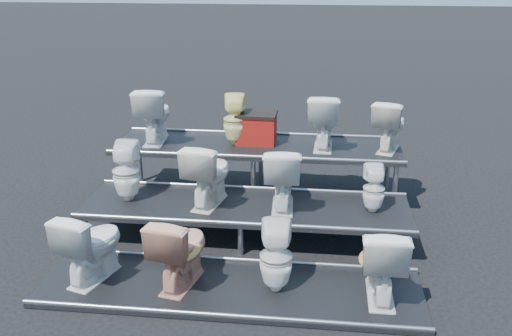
# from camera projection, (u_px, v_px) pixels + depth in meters

# --- Properties ---
(ground) EXTENTS (80.00, 80.00, 0.00)m
(ground) POSITION_uv_depth(u_px,v_px,m) (246.00, 237.00, 7.52)
(ground) COLOR black
(ground) RESTS_ON ground
(tier_front) EXTENTS (4.20, 1.20, 0.06)m
(tier_front) POSITION_uv_depth(u_px,v_px,m) (230.00, 288.00, 6.29)
(tier_front) COLOR black
(tier_front) RESTS_ON ground
(tier_mid) EXTENTS (4.20, 1.20, 0.46)m
(tier_mid) POSITION_uv_depth(u_px,v_px,m) (246.00, 221.00, 7.44)
(tier_mid) COLOR black
(tier_mid) RESTS_ON ground
(tier_back) EXTENTS (4.20, 1.20, 0.86)m
(tier_back) POSITION_uv_depth(u_px,v_px,m) (257.00, 172.00, 8.58)
(tier_back) COLOR black
(tier_back) RESTS_ON ground
(toilet_0) EXTENTS (0.68, 0.92, 0.84)m
(toilet_0) POSITION_uv_depth(u_px,v_px,m) (91.00, 244.00, 6.31)
(toilet_0) COLOR white
(toilet_0) RESTS_ON tier_front
(toilet_1) EXTENTS (0.63, 0.90, 0.84)m
(toilet_1) POSITION_uv_depth(u_px,v_px,m) (180.00, 249.00, 6.20)
(toilet_1) COLOR tan
(toilet_1) RESTS_ON tier_front
(toilet_2) EXTENTS (0.38, 0.39, 0.79)m
(toilet_2) POSITION_uv_depth(u_px,v_px,m) (276.00, 257.00, 6.09)
(toilet_2) COLOR white
(toilet_2) RESTS_ON tier_front
(toilet_3) EXTENTS (0.48, 0.84, 0.86)m
(toilet_3) POSITION_uv_depth(u_px,v_px,m) (382.00, 260.00, 5.96)
(toilet_3) COLOR white
(toilet_3) RESTS_ON tier_front
(toilet_4) EXTENTS (0.38, 0.39, 0.79)m
(toilet_4) POSITION_uv_depth(u_px,v_px,m) (126.00, 172.00, 7.39)
(toilet_4) COLOR white
(toilet_4) RESTS_ON tier_mid
(toilet_5) EXTENTS (0.62, 0.90, 0.84)m
(toilet_5) POSITION_uv_depth(u_px,v_px,m) (208.00, 173.00, 7.26)
(toilet_5) COLOR white
(toilet_5) RESTS_ON tier_mid
(toilet_6) EXTENTS (0.50, 0.83, 0.83)m
(toilet_6) POSITION_uv_depth(u_px,v_px,m) (282.00, 177.00, 7.16)
(toilet_6) COLOR white
(toilet_6) RESTS_ON tier_mid
(toilet_7) EXTENTS (0.29, 0.30, 0.61)m
(toilet_7) POSITION_uv_depth(u_px,v_px,m) (374.00, 189.00, 7.08)
(toilet_7) COLOR white
(toilet_7) RESTS_ON tier_mid
(toilet_8) EXTENTS (0.52, 0.85, 0.84)m
(toilet_8) POSITION_uv_depth(u_px,v_px,m) (154.00, 114.00, 8.45)
(toilet_8) COLOR white
(toilet_8) RESTS_ON tier_back
(toilet_9) EXTENTS (0.37, 0.38, 0.74)m
(toilet_9) POSITION_uv_depth(u_px,v_px,m) (235.00, 120.00, 8.34)
(toilet_9) COLOR #F3EA97
(toilet_9) RESTS_ON tier_back
(toilet_10) EXTENTS (0.47, 0.80, 0.80)m
(toilet_10) POSITION_uv_depth(u_px,v_px,m) (323.00, 121.00, 8.19)
(toilet_10) COLOR white
(toilet_10) RESTS_ON tier_back
(toilet_11) EXTENTS (0.61, 0.82, 0.74)m
(toilet_11) POSITION_uv_depth(u_px,v_px,m) (390.00, 125.00, 8.09)
(toilet_11) COLOR white
(toilet_11) RESTS_ON tier_back
(red_crate) EXTENTS (0.57, 0.46, 0.41)m
(red_crate) POSITION_uv_depth(u_px,v_px,m) (256.00, 129.00, 8.47)
(red_crate) COLOR maroon
(red_crate) RESTS_ON tier_back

